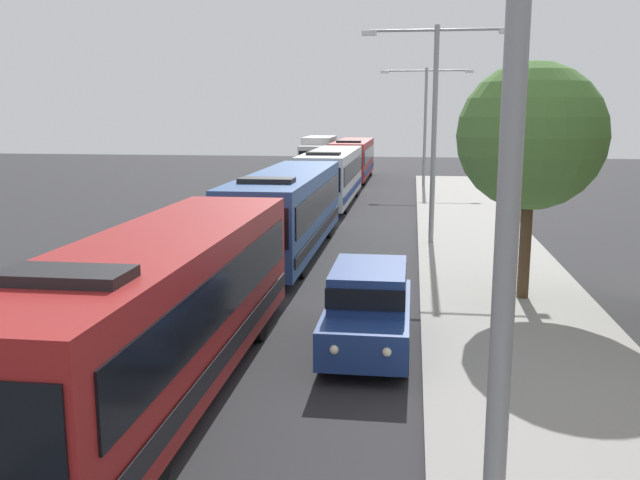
{
  "coord_description": "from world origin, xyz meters",
  "views": [
    {
      "loc": [
        3.3,
        -0.88,
        5.31
      ],
      "look_at": [
        1.09,
        15.47,
        2.19
      ],
      "focal_mm": 38.44,
      "sensor_mm": 36.0,
      "label": 1
    }
  ],
  "objects_px": {
    "bus_middle": "(332,175)",
    "white_suv": "(368,305)",
    "streetlamp_near": "(513,106)",
    "streetlamp_mid": "(435,112)",
    "bus_second_in_line": "(288,209)",
    "box_truck_oncoming": "(318,154)",
    "bus_lead": "(162,307)",
    "roadside_tree": "(531,137)",
    "streetlamp_far": "(425,113)",
    "bus_fourth_in_line": "(353,158)"
  },
  "relations": [
    {
      "from": "bus_middle",
      "to": "streetlamp_mid",
      "type": "height_order",
      "value": "streetlamp_mid"
    },
    {
      "from": "bus_lead",
      "to": "bus_middle",
      "type": "bearing_deg",
      "value": 90.0
    },
    {
      "from": "box_truck_oncoming",
      "to": "bus_fourth_in_line",
      "type": "bearing_deg",
      "value": -51.77
    },
    {
      "from": "white_suv",
      "to": "streetlamp_near",
      "type": "xyz_separation_m",
      "value": [
        1.7,
        -8.98,
        4.32
      ]
    },
    {
      "from": "bus_middle",
      "to": "box_truck_oncoming",
      "type": "relative_size",
      "value": 1.69
    },
    {
      "from": "white_suv",
      "to": "roadside_tree",
      "type": "bearing_deg",
      "value": 47.53
    },
    {
      "from": "streetlamp_near",
      "to": "streetlamp_mid",
      "type": "xyz_separation_m",
      "value": [
        -0.0,
        21.44,
        -0.1
      ]
    },
    {
      "from": "bus_lead",
      "to": "streetlamp_near",
      "type": "height_order",
      "value": "streetlamp_near"
    },
    {
      "from": "bus_lead",
      "to": "streetlamp_near",
      "type": "distance_m",
      "value": 8.91
    },
    {
      "from": "bus_lead",
      "to": "streetlamp_mid",
      "type": "xyz_separation_m",
      "value": [
        5.4,
        15.37,
        3.56
      ]
    },
    {
      "from": "bus_middle",
      "to": "bus_second_in_line",
      "type": "bearing_deg",
      "value": -90.0
    },
    {
      "from": "box_truck_oncoming",
      "to": "streetlamp_mid",
      "type": "xyz_separation_m",
      "value": [
        8.7,
        -30.2,
        3.55
      ]
    },
    {
      "from": "streetlamp_near",
      "to": "streetlamp_mid",
      "type": "height_order",
      "value": "streetlamp_near"
    },
    {
      "from": "bus_middle",
      "to": "streetlamp_mid",
      "type": "distance_m",
      "value": 13.55
    },
    {
      "from": "bus_fourth_in_line",
      "to": "roadside_tree",
      "type": "height_order",
      "value": "roadside_tree"
    },
    {
      "from": "bus_second_in_line",
      "to": "bus_middle",
      "type": "xyz_separation_m",
      "value": [
        0.0,
        14.14,
        0.0
      ]
    },
    {
      "from": "bus_lead",
      "to": "box_truck_oncoming",
      "type": "relative_size",
      "value": 1.59
    },
    {
      "from": "bus_lead",
      "to": "roadside_tree",
      "type": "distance_m",
      "value": 11.08
    },
    {
      "from": "bus_middle",
      "to": "box_truck_oncoming",
      "type": "height_order",
      "value": "bus_middle"
    },
    {
      "from": "bus_lead",
      "to": "bus_second_in_line",
      "type": "bearing_deg",
      "value": 90.0
    },
    {
      "from": "box_truck_oncoming",
      "to": "streetlamp_near",
      "type": "xyz_separation_m",
      "value": [
        8.7,
        -51.63,
        3.65
      ]
    },
    {
      "from": "streetlamp_near",
      "to": "white_suv",
      "type": "bearing_deg",
      "value": 100.71
    },
    {
      "from": "streetlamp_mid",
      "to": "streetlamp_far",
      "type": "relative_size",
      "value": 1.04
    },
    {
      "from": "box_truck_oncoming",
      "to": "streetlamp_near",
      "type": "distance_m",
      "value": 52.49
    },
    {
      "from": "bus_middle",
      "to": "roadside_tree",
      "type": "bearing_deg",
      "value": -68.74
    },
    {
      "from": "bus_second_in_line",
      "to": "bus_fourth_in_line",
      "type": "distance_m",
      "value": 28.24
    },
    {
      "from": "bus_lead",
      "to": "streetlamp_near",
      "type": "xyz_separation_m",
      "value": [
        5.4,
        -6.06,
        3.66
      ]
    },
    {
      "from": "bus_second_in_line",
      "to": "streetlamp_near",
      "type": "xyz_separation_m",
      "value": [
        5.4,
        -19.2,
        3.66
      ]
    },
    {
      "from": "roadside_tree",
      "to": "box_truck_oncoming",
      "type": "bearing_deg",
      "value": 106.13
    },
    {
      "from": "bus_fourth_in_line",
      "to": "roadside_tree",
      "type": "distance_m",
      "value": 35.02
    },
    {
      "from": "roadside_tree",
      "to": "streetlamp_near",
      "type": "bearing_deg",
      "value": -99.96
    },
    {
      "from": "white_suv",
      "to": "streetlamp_far",
      "type": "distance_m",
      "value": 34.18
    },
    {
      "from": "bus_middle",
      "to": "white_suv",
      "type": "relative_size",
      "value": 2.64
    },
    {
      "from": "streetlamp_near",
      "to": "bus_second_in_line",
      "type": "bearing_deg",
      "value": 105.7
    },
    {
      "from": "streetlamp_near",
      "to": "box_truck_oncoming",
      "type": "bearing_deg",
      "value": 99.56
    },
    {
      "from": "bus_middle",
      "to": "bus_fourth_in_line",
      "type": "xyz_separation_m",
      "value": [
        -0.0,
        14.1,
        -0.0
      ]
    },
    {
      "from": "box_truck_oncoming",
      "to": "bus_lead",
      "type": "bearing_deg",
      "value": -85.86
    },
    {
      "from": "bus_fourth_in_line",
      "to": "streetlamp_near",
      "type": "height_order",
      "value": "streetlamp_near"
    },
    {
      "from": "bus_second_in_line",
      "to": "streetlamp_mid",
      "type": "xyz_separation_m",
      "value": [
        5.4,
        2.24,
        3.56
      ]
    },
    {
      "from": "streetlamp_near",
      "to": "roadside_tree",
      "type": "relative_size",
      "value": 1.31
    },
    {
      "from": "streetlamp_far",
      "to": "streetlamp_near",
      "type": "bearing_deg",
      "value": -90.0
    },
    {
      "from": "bus_fourth_in_line",
      "to": "box_truck_oncoming",
      "type": "height_order",
      "value": "bus_fourth_in_line"
    },
    {
      "from": "bus_second_in_line",
      "to": "bus_fourth_in_line",
      "type": "relative_size",
      "value": 1.0
    },
    {
      "from": "white_suv",
      "to": "streetlamp_mid",
      "type": "relative_size",
      "value": 0.56
    },
    {
      "from": "white_suv",
      "to": "box_truck_oncoming",
      "type": "height_order",
      "value": "box_truck_oncoming"
    },
    {
      "from": "white_suv",
      "to": "streetlamp_mid",
      "type": "distance_m",
      "value": 13.26
    },
    {
      "from": "bus_fourth_in_line",
      "to": "streetlamp_near",
      "type": "relative_size",
      "value": 1.44
    },
    {
      "from": "bus_second_in_line",
      "to": "box_truck_oncoming",
      "type": "distance_m",
      "value": 32.6
    },
    {
      "from": "streetlamp_mid",
      "to": "streetlamp_far",
      "type": "xyz_separation_m",
      "value": [
        -0.0,
        21.44,
        -0.12
      ]
    },
    {
      "from": "bus_lead",
      "to": "bus_second_in_line",
      "type": "xyz_separation_m",
      "value": [
        0.0,
        13.14,
        0.0
      ]
    }
  ]
}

